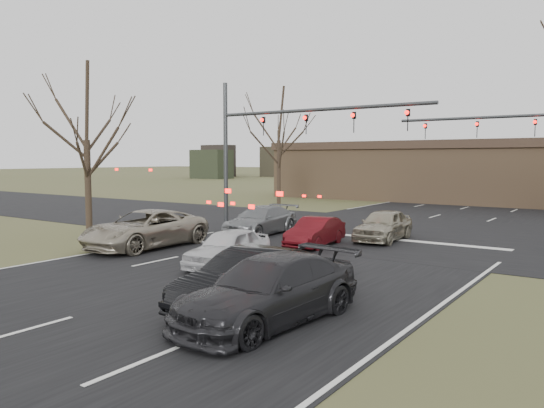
{
  "coord_description": "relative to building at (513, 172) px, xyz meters",
  "views": [
    {
      "loc": [
        10.89,
        -10.23,
        3.77
      ],
      "look_at": [
        -0.88,
        6.66,
        2.0
      ],
      "focal_mm": 35.0,
      "sensor_mm": 36.0,
      "label": 1
    }
  ],
  "objects": [
    {
      "name": "road_cross",
      "position": [
        -2.0,
        -23.0,
        -2.65
      ],
      "size": [
        200.0,
        14.0,
        0.02
      ],
      "primitive_type": "cube",
      "color": "black",
      "rests_on": "ground"
    },
    {
      "name": "mast_arm_near",
      "position": [
        -7.23,
        -25.0,
        2.41
      ],
      "size": [
        12.12,
        0.24,
        8.0
      ],
      "color": "#383A3D",
      "rests_on": "ground"
    },
    {
      "name": "car_silver_suv",
      "position": [
        -8.22,
        -33.08,
        -1.87
      ],
      "size": [
        2.73,
        5.76,
        1.59
      ],
      "primitive_type": "imported",
      "rotation": [
        0.0,
        0.0,
        0.02
      ],
      "color": "gray",
      "rests_on": "ground"
    },
    {
      "name": "car_red_ahead",
      "position": [
        -2.5,
        -28.61,
        -2.04
      ],
      "size": [
        1.69,
        3.89,
        1.24
      ],
      "primitive_type": "imported",
      "rotation": [
        0.0,
        0.0,
        0.1
      ],
      "color": "#4B0A0F",
      "rests_on": "ground"
    },
    {
      "name": "road_main",
      "position": [
        -2.0,
        22.0,
        -2.66
      ],
      "size": [
        14.0,
        300.0,
        0.02
      ],
      "primitive_type": "cube",
      "color": "black",
      "rests_on": "ground"
    },
    {
      "name": "building",
      "position": [
        0.0,
        0.0,
        0.0
      ],
      "size": [
        42.4,
        10.4,
        5.3
      ],
      "color": "#806245",
      "rests_on": "ground"
    },
    {
      "name": "car_charcoal_sedan",
      "position": [
        2.0,
        -38.47,
        -1.91
      ],
      "size": [
        2.63,
        5.41,
        1.52
      ],
      "primitive_type": "imported",
      "rotation": [
        0.0,
        0.0,
        -0.1
      ],
      "color": "black",
      "rests_on": "ground"
    },
    {
      "name": "ground",
      "position": [
        -2.0,
        -38.0,
        -2.67
      ],
      "size": [
        360.0,
        360.0,
        0.0
      ],
      "primitive_type": "plane",
      "color": "#4A4F2A",
      "rests_on": "ground"
    },
    {
      "name": "car_black_hatch",
      "position": [
        1.0,
        -37.84,
        -1.91
      ],
      "size": [
        1.87,
        4.65,
        1.5
      ],
      "primitive_type": "imported",
      "rotation": [
        0.0,
        0.0,
        -0.06
      ],
      "color": "black",
      "rests_on": "ground"
    },
    {
      "name": "car_silver_ahead",
      "position": [
        -0.71,
        -25.5,
        -1.94
      ],
      "size": [
        1.95,
        4.34,
        1.45
      ],
      "primitive_type": "imported",
      "rotation": [
        0.0,
        0.0,
        0.06
      ],
      "color": "gray",
      "rests_on": "ground"
    },
    {
      "name": "tree_left_near",
      "position": [
        -13.5,
        -32.0,
        3.9
      ],
      "size": [
        5.1,
        5.1,
        8.5
      ],
      "color": "black",
      "rests_on": "ground"
    },
    {
      "name": "mast_arm_far",
      "position": [
        4.18,
        -15.0,
        2.35
      ],
      "size": [
        11.12,
        0.24,
        8.0
      ],
      "color": "#383A3D",
      "rests_on": "ground"
    },
    {
      "name": "tree_left_far",
      "position": [
        -15.0,
        -13.0,
        4.68
      ],
      "size": [
        5.7,
        5.7,
        9.5
      ],
      "color": "black",
      "rests_on": "ground"
    },
    {
      "name": "car_grey_ahead",
      "position": [
        -6.54,
        -27.11,
        -1.97
      ],
      "size": [
        2.13,
        4.89,
        1.4
      ],
      "primitive_type": "imported",
      "rotation": [
        0.0,
        0.0,
        0.03
      ],
      "color": "slate",
      "rests_on": "ground"
    },
    {
      "name": "car_white_sedan",
      "position": [
        -2.81,
        -34.11,
        -2.0
      ],
      "size": [
        1.99,
        4.07,
        1.34
      ],
      "primitive_type": "imported",
      "rotation": [
        0.0,
        0.0,
        0.11
      ],
      "color": "silver",
      "rests_on": "ground"
    }
  ]
}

